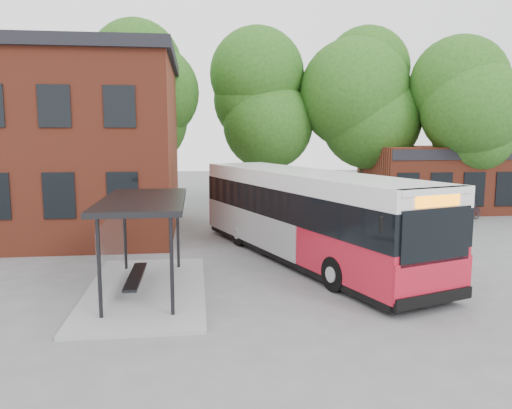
{
  "coord_description": "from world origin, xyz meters",
  "views": [
    {
      "loc": [
        -2.96,
        -15.89,
        4.73
      ],
      "look_at": [
        -0.61,
        3.43,
        2.0
      ],
      "focal_mm": 35.0,
      "sensor_mm": 36.0,
      "label": 1
    }
  ],
  "objects": [
    {
      "name": "bicycle_5",
      "position": [
        9.84,
        9.3,
        0.55
      ],
      "size": [
        1.87,
        0.65,
        1.11
      ],
      "primitive_type": "imported",
      "rotation": [
        0.0,
        0.0,
        1.5
      ],
      "color": "black",
      "rests_on": "ground"
    },
    {
      "name": "shop_row",
      "position": [
        15.0,
        14.0,
        2.0
      ],
      "size": [
        14.0,
        6.2,
        4.0
      ],
      "primitive_type": null,
      "color": "maroon",
      "rests_on": "ground"
    },
    {
      "name": "bicycle_4",
      "position": [
        9.46,
        9.67,
        0.4
      ],
      "size": [
        1.6,
        0.91,
        0.79
      ],
      "primitive_type": "imported",
      "rotation": [
        0.0,
        0.0,
        1.84
      ],
      "color": "black",
      "rests_on": "ground"
    },
    {
      "name": "bicycle_3",
      "position": [
        9.74,
        9.25,
        0.49
      ],
      "size": [
        1.63,
        0.5,
        0.97
      ],
      "primitive_type": "imported",
      "rotation": [
        0.0,
        0.0,
        1.55
      ],
      "color": "black",
      "rests_on": "ground"
    },
    {
      "name": "city_bus",
      "position": [
        1.11,
        2.36,
        1.68
      ],
      "size": [
        6.99,
        13.44,
        3.36
      ],
      "primitive_type": null,
      "rotation": [
        0.0,
        0.0,
        0.33
      ],
      "color": "red",
      "rests_on": "ground"
    },
    {
      "name": "tree_1",
      "position": [
        1.0,
        17.0,
        5.2
      ],
      "size": [
        7.92,
        7.92,
        10.4
      ],
      "primitive_type": null,
      "color": "#204E14",
      "rests_on": "ground"
    },
    {
      "name": "bicycle_6",
      "position": [
        10.27,
        9.03,
        0.43
      ],
      "size": [
        1.69,
        0.74,
        0.86
      ],
      "primitive_type": "imported",
      "rotation": [
        0.0,
        0.0,
        1.67
      ],
      "color": "black",
      "rests_on": "ground"
    },
    {
      "name": "bicycle_0",
      "position": [
        6.91,
        10.76,
        0.42
      ],
      "size": [
        1.67,
        0.87,
        0.83
      ],
      "primitive_type": "imported",
      "rotation": [
        0.0,
        0.0,
        1.36
      ],
      "color": "black",
      "rests_on": "ground"
    },
    {
      "name": "tree_0",
      "position": [
        -6.0,
        16.0,
        5.5
      ],
      "size": [
        7.92,
        7.92,
        11.0
      ],
      "primitive_type": null,
      "color": "#204E14",
      "rests_on": "ground"
    },
    {
      "name": "bike_rail",
      "position": [
        9.28,
        10.0,
        0.19
      ],
      "size": [
        5.2,
        0.1,
        0.38
      ],
      "primitive_type": null,
      "color": "black",
      "rests_on": "ground"
    },
    {
      "name": "bicycle_7",
      "position": [
        12.26,
        9.94,
        0.51
      ],
      "size": [
        1.76,
        1.06,
        1.02
      ],
      "primitive_type": "imported",
      "rotation": [
        0.0,
        0.0,
        1.94
      ],
      "color": "#1F202A",
      "rests_on": "ground"
    },
    {
      "name": "ground",
      "position": [
        0.0,
        0.0,
        0.0
      ],
      "size": [
        100.0,
        100.0,
        0.0
      ],
      "primitive_type": "plane",
      "color": "#5C5C5E"
    },
    {
      "name": "tree_3",
      "position": [
        13.0,
        12.0,
        4.64
      ],
      "size": [
        7.04,
        7.04,
        9.28
      ],
      "primitive_type": null,
      "color": "#204E14",
      "rests_on": "ground"
    },
    {
      "name": "bus_shelter",
      "position": [
        -4.5,
        -1.0,
        1.45
      ],
      "size": [
        3.6,
        7.0,
        2.9
      ],
      "primitive_type": null,
      "color": "black",
      "rests_on": "ground"
    },
    {
      "name": "bicycle_2",
      "position": [
        7.95,
        9.21,
        0.4
      ],
      "size": [
        1.61,
        0.97,
        0.8
      ],
      "primitive_type": "imported",
      "rotation": [
        0.0,
        0.0,
        1.89
      ],
      "color": "black",
      "rests_on": "ground"
    },
    {
      "name": "tree_2",
      "position": [
        8.0,
        16.0,
        5.5
      ],
      "size": [
        7.92,
        7.92,
        11.0
      ],
      "primitive_type": null,
      "color": "#204E14",
      "rests_on": "ground"
    },
    {
      "name": "bicycle_1",
      "position": [
        7.47,
        9.69,
        0.56
      ],
      "size": [
        1.88,
        0.64,
        1.11
      ],
      "primitive_type": "imported",
      "rotation": [
        0.0,
        0.0,
        1.64
      ],
      "color": "#0C0F56",
      "rests_on": "ground"
    }
  ]
}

